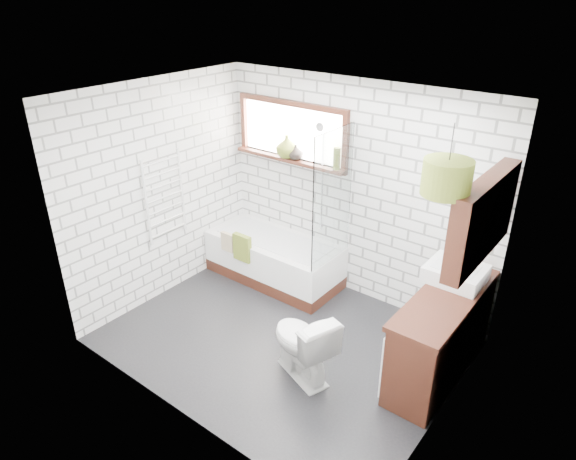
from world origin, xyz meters
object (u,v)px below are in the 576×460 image
Objects in this scene: basin at (456,273)px; toilet at (302,343)px; bathtub at (274,259)px; vanity at (441,335)px; pendant at (447,177)px.

basin is 0.71× the size of toilet.
basin is (2.25, -0.07, 0.65)m from bathtub.
basin reaches higher than bathtub.
toilet is at bearing -140.77° from vanity.
bathtub is at bearing 160.68° from pendant.
pendant reaches higher than toilet.
bathtub is 3.05m from pendant.
basin is at bearing 100.90° from vanity.
bathtub is 1.13× the size of vanity.
bathtub is 3.25× the size of basin.
vanity reaches higher than toilet.
vanity is 0.59m from basin.
basin is 1.39m from pendant.
toilet is (1.31, -1.20, 0.09)m from bathtub.
toilet is (-0.94, -1.13, -0.56)m from basin.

